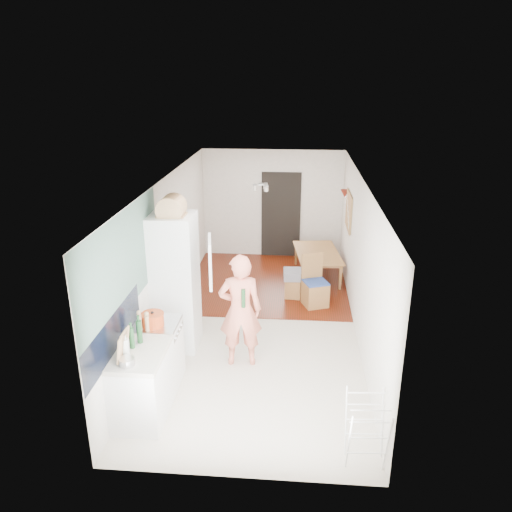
# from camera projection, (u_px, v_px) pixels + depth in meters

# --- Properties ---
(room_shell) EXTENTS (3.20, 7.00, 2.50)m
(room_shell) POSITION_uv_depth(u_px,v_px,m) (261.00, 257.00, 8.21)
(room_shell) COLOR beige
(room_shell) RESTS_ON ground
(floor) EXTENTS (3.20, 7.00, 0.01)m
(floor) POSITION_uv_depth(u_px,v_px,m) (261.00, 324.00, 8.64)
(floor) COLOR beige
(floor) RESTS_ON ground
(wood_floor_overlay) EXTENTS (3.20, 3.30, 0.01)m
(wood_floor_overlay) POSITION_uv_depth(u_px,v_px,m) (268.00, 282.00, 10.37)
(wood_floor_overlay) COLOR #60160A
(wood_floor_overlay) RESTS_ON room_shell
(sage_wall_panel) EXTENTS (0.02, 3.00, 1.30)m
(sage_wall_panel) POSITION_uv_depth(u_px,v_px,m) (124.00, 263.00, 6.25)
(sage_wall_panel) COLOR slate
(sage_wall_panel) RESTS_ON room_shell
(tile_splashback) EXTENTS (0.02, 1.90, 0.50)m
(tile_splashback) POSITION_uv_depth(u_px,v_px,m) (114.00, 334.00, 5.98)
(tile_splashback) COLOR black
(tile_splashback) RESTS_ON room_shell
(doorway_recess) EXTENTS (0.90, 0.04, 2.00)m
(doorway_recess) POSITION_uv_depth(u_px,v_px,m) (281.00, 215.00, 11.53)
(doorway_recess) COLOR black
(doorway_recess) RESTS_ON room_shell
(base_cabinet) EXTENTS (0.60, 0.90, 0.86)m
(base_cabinet) POSITION_uv_depth(u_px,v_px,m) (142.00, 386.00, 6.20)
(base_cabinet) COLOR white
(base_cabinet) RESTS_ON room_shell
(worktop) EXTENTS (0.62, 0.92, 0.06)m
(worktop) POSITION_uv_depth(u_px,v_px,m) (139.00, 354.00, 6.05)
(worktop) COLOR beige
(worktop) RESTS_ON room_shell
(range_cooker) EXTENTS (0.60, 0.60, 0.88)m
(range_cooker) POSITION_uv_depth(u_px,v_px,m) (158.00, 354.00, 6.90)
(range_cooker) COLOR white
(range_cooker) RESTS_ON room_shell
(cooker_top) EXTENTS (0.60, 0.60, 0.04)m
(cooker_top) POSITION_uv_depth(u_px,v_px,m) (156.00, 324.00, 6.74)
(cooker_top) COLOR silver
(cooker_top) RESTS_ON room_shell
(fridge_housing) EXTENTS (0.66, 0.66, 2.15)m
(fridge_housing) POSITION_uv_depth(u_px,v_px,m) (175.00, 282.00, 7.64)
(fridge_housing) COLOR white
(fridge_housing) RESTS_ON room_shell
(fridge_door) EXTENTS (0.14, 0.56, 0.70)m
(fridge_door) POSITION_uv_depth(u_px,v_px,m) (210.00, 262.00, 7.14)
(fridge_door) COLOR white
(fridge_door) RESTS_ON room_shell
(fridge_interior) EXTENTS (0.02, 0.52, 0.66)m
(fridge_interior) POSITION_uv_depth(u_px,v_px,m) (194.00, 254.00, 7.45)
(fridge_interior) COLOR white
(fridge_interior) RESTS_ON room_shell
(pinboard) EXTENTS (0.03, 0.90, 0.70)m
(pinboard) POSITION_uv_depth(u_px,v_px,m) (349.00, 211.00, 9.76)
(pinboard) COLOR tan
(pinboard) RESTS_ON room_shell
(pinboard_frame) EXTENTS (0.00, 0.94, 0.74)m
(pinboard_frame) POSITION_uv_depth(u_px,v_px,m) (348.00, 211.00, 9.76)
(pinboard_frame) COLOR #95643C
(pinboard_frame) RESTS_ON room_shell
(wall_sconce) EXTENTS (0.18, 0.18, 0.16)m
(wall_sconce) POSITION_uv_depth(u_px,v_px,m) (345.00, 194.00, 10.30)
(wall_sconce) COLOR maroon
(wall_sconce) RESTS_ON room_shell
(person) EXTENTS (0.80, 0.57, 2.04)m
(person) POSITION_uv_depth(u_px,v_px,m) (240.00, 301.00, 7.16)
(person) COLOR #EB7D64
(person) RESTS_ON floor
(dining_table) EXTENTS (0.90, 1.42, 0.47)m
(dining_table) POSITION_uv_depth(u_px,v_px,m) (318.00, 266.00, 10.57)
(dining_table) COLOR #95643C
(dining_table) RESTS_ON floor
(dining_chair) EXTENTS (0.53, 0.53, 0.98)m
(dining_chair) POSITION_uv_depth(u_px,v_px,m) (316.00, 281.00, 9.17)
(dining_chair) COLOR #95643C
(dining_chair) RESTS_ON floor
(stool) EXTENTS (0.32, 0.32, 0.39)m
(stool) POSITION_uv_depth(u_px,v_px,m) (293.00, 288.00, 9.61)
(stool) COLOR #95643C
(stool) RESTS_ON floor
(grey_drape) EXTENTS (0.40, 0.40, 0.17)m
(grey_drape) POSITION_uv_depth(u_px,v_px,m) (294.00, 274.00, 9.52)
(grey_drape) COLOR gray
(grey_drape) RESTS_ON stool
(drying_rack) EXTENTS (0.45, 0.41, 0.83)m
(drying_rack) POSITION_uv_depth(u_px,v_px,m) (366.00, 431.00, 5.44)
(drying_rack) COLOR white
(drying_rack) RESTS_ON floor
(bread_bin) EXTENTS (0.48, 0.46, 0.21)m
(bread_bin) POSITION_uv_depth(u_px,v_px,m) (171.00, 208.00, 7.19)
(bread_bin) COLOR tan
(bread_bin) RESTS_ON fridge_housing
(red_casserole) EXTENTS (0.32, 0.32, 0.18)m
(red_casserole) POSITION_uv_depth(u_px,v_px,m) (153.00, 319.00, 6.63)
(red_casserole) COLOR #BE3F16
(red_casserole) RESTS_ON cooker_top
(steel_pan) EXTENTS (0.22, 0.22, 0.09)m
(steel_pan) POSITION_uv_depth(u_px,v_px,m) (127.00, 362.00, 5.74)
(steel_pan) COLOR silver
(steel_pan) RESTS_ON worktop
(held_bottle) EXTENTS (0.06, 0.06, 0.28)m
(held_bottle) POSITION_uv_depth(u_px,v_px,m) (243.00, 298.00, 7.00)
(held_bottle) COLOR #1C4421
(held_bottle) RESTS_ON person
(bottle_a) EXTENTS (0.07, 0.07, 0.30)m
(bottle_a) POSITION_uv_depth(u_px,v_px,m) (139.00, 332.00, 6.19)
(bottle_a) COLOR #1C4421
(bottle_a) RESTS_ON worktop
(bottle_b) EXTENTS (0.07, 0.07, 0.27)m
(bottle_b) POSITION_uv_depth(u_px,v_px,m) (132.00, 338.00, 6.08)
(bottle_b) COLOR #1C4421
(bottle_b) RESTS_ON worktop
(bottle_c) EXTENTS (0.13, 0.13, 0.24)m
(bottle_c) POSITION_uv_depth(u_px,v_px,m) (125.00, 348.00, 5.88)
(bottle_c) COLOR silver
(bottle_c) RESTS_ON worktop
(pepper_mill_front) EXTENTS (0.07, 0.07, 0.21)m
(pepper_mill_front) POSITION_uv_depth(u_px,v_px,m) (147.00, 323.00, 6.50)
(pepper_mill_front) COLOR tan
(pepper_mill_front) RESTS_ON worktop
(pepper_mill_back) EXTENTS (0.08, 0.08, 0.22)m
(pepper_mill_back) POSITION_uv_depth(u_px,v_px,m) (140.00, 323.00, 6.50)
(pepper_mill_back) COLOR tan
(pepper_mill_back) RESTS_ON worktop
(chopping_boards) EXTENTS (0.05, 0.26, 0.36)m
(chopping_boards) POSITION_uv_depth(u_px,v_px,m) (123.00, 345.00, 5.83)
(chopping_boards) COLOR tan
(chopping_boards) RESTS_ON worktop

